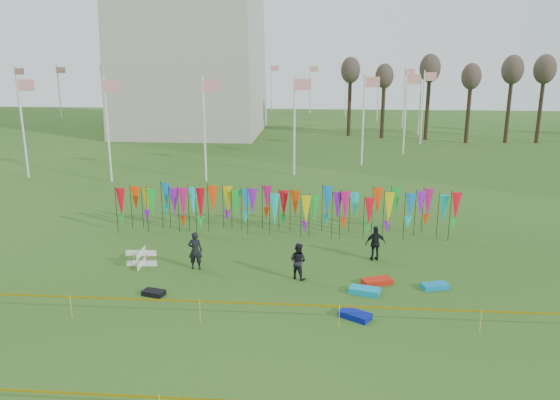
# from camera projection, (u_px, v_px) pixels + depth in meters

# --- Properties ---
(ground) EXTENTS (160.00, 160.00, 0.00)m
(ground) POSITION_uv_depth(u_px,v_px,m) (262.00, 299.00, 22.08)
(ground) COLOR #244D15
(ground) RESTS_ON ground
(flagpole_ring) EXTENTS (57.40, 56.16, 8.00)m
(flagpole_ring) POSITION_uv_depth(u_px,v_px,m) (193.00, 101.00, 68.35)
(flagpole_ring) COLOR silver
(flagpole_ring) RESTS_ON ground
(banner_row) EXTENTS (18.64, 0.64, 2.50)m
(banner_row) POSITION_uv_depth(u_px,v_px,m) (284.00, 205.00, 29.79)
(banner_row) COLOR black
(banner_row) RESTS_ON ground
(caution_tape_near) EXTENTS (26.00, 0.02, 0.90)m
(caution_tape_near) POSITION_uv_depth(u_px,v_px,m) (250.00, 304.00, 19.87)
(caution_tape_near) COLOR #F7C305
(caution_tape_near) RESTS_ON ground
(box_kite) EXTENTS (0.73, 0.73, 0.81)m
(box_kite) POSITION_uv_depth(u_px,v_px,m) (141.00, 258.00, 25.39)
(box_kite) COLOR red
(box_kite) RESTS_ON ground
(person_left) EXTENTS (0.68, 0.51, 1.79)m
(person_left) POSITION_uv_depth(u_px,v_px,m) (195.00, 251.00, 24.97)
(person_left) COLOR black
(person_left) RESTS_ON ground
(person_mid) EXTENTS (0.94, 0.82, 1.64)m
(person_mid) POSITION_uv_depth(u_px,v_px,m) (298.00, 261.00, 23.92)
(person_mid) COLOR black
(person_mid) RESTS_ON ground
(person_right) EXTENTS (1.09, 0.76, 1.69)m
(person_right) POSITION_uv_depth(u_px,v_px,m) (375.00, 243.00, 26.07)
(person_right) COLOR black
(person_right) RESTS_ON ground
(kite_bag_turquoise) EXTENTS (1.35, 0.92, 0.25)m
(kite_bag_turquoise) POSITION_uv_depth(u_px,v_px,m) (365.00, 291.00, 22.56)
(kite_bag_turquoise) COLOR #0D9ECB
(kite_bag_turquoise) RESTS_ON ground
(kite_bag_blue) EXTENTS (1.30, 1.12, 0.24)m
(kite_bag_blue) POSITION_uv_depth(u_px,v_px,m) (355.00, 315.00, 20.46)
(kite_bag_blue) COLOR #09189B
(kite_bag_blue) RESTS_ON ground
(kite_bag_red) EXTENTS (1.40, 1.01, 0.23)m
(kite_bag_red) POSITION_uv_depth(u_px,v_px,m) (377.00, 281.00, 23.52)
(kite_bag_red) COLOR red
(kite_bag_red) RESTS_ON ground
(kite_bag_black) EXTENTS (0.99, 0.73, 0.20)m
(kite_bag_black) POSITION_uv_depth(u_px,v_px,m) (154.00, 293.00, 22.42)
(kite_bag_black) COLOR black
(kite_bag_black) RESTS_ON ground
(kite_bag_teal) EXTENTS (1.23, 0.85, 0.21)m
(kite_bag_teal) POSITION_uv_depth(u_px,v_px,m) (435.00, 286.00, 23.06)
(kite_bag_teal) COLOR #0D82C0
(kite_bag_teal) RESTS_ON ground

